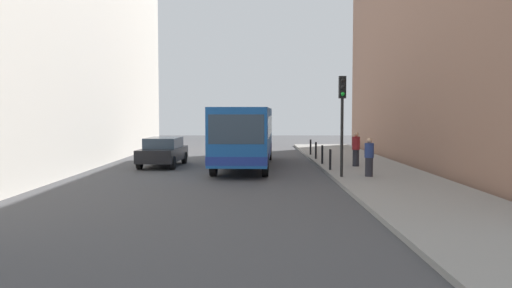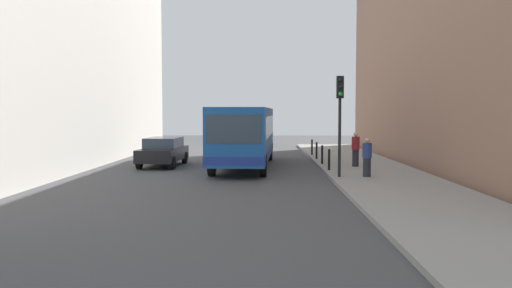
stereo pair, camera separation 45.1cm
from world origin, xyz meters
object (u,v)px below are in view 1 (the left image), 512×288
at_px(bollard_mid, 321,154).
at_px(bollard_far, 315,150).
at_px(car_beside_bus, 162,151).
at_px(pedestrian_near_signal, 368,157).
at_px(bollard_near, 329,159).
at_px(bus, 244,133).
at_px(bollard_farthest, 310,147).
at_px(pedestrian_mid_sidewalk, 355,149).
at_px(traffic_light, 341,107).

bearing_deg(bollard_mid, bollard_far, 90.00).
xyz_separation_m(car_beside_bus, pedestrian_near_signal, (9.44, -5.51, 0.15)).
bearing_deg(bollard_mid, bollard_near, -90.00).
distance_m(bus, car_beside_bus, 4.37).
bearing_deg(bollard_far, bus, -143.53).
relative_size(bollard_mid, bollard_farthest, 1.00).
relative_size(bollard_farthest, pedestrian_mid_sidewalk, 0.57).
bearing_deg(car_beside_bus, bollard_far, -159.06).
bearing_deg(car_beside_bus, pedestrian_mid_sidewalk, 174.41).
bearing_deg(bollard_near, bollard_far, 90.00).
xyz_separation_m(bollard_far, pedestrian_near_signal, (1.24, -8.18, 0.31)).
bearing_deg(bus, bollard_near, 147.30).
height_order(bollard_farthest, pedestrian_near_signal, pedestrian_near_signal).
height_order(traffic_light, bollard_mid, traffic_light).
relative_size(bollard_mid, bollard_far, 1.00).
bearing_deg(bollard_near, pedestrian_mid_sidewalk, 47.12).
height_order(bus, pedestrian_mid_sidewalk, bus).
height_order(bollard_mid, pedestrian_mid_sidewalk, pedestrian_mid_sidewalk).
bearing_deg(bollard_near, car_beside_bus, 159.66).
xyz_separation_m(bus, pedestrian_near_signal, (5.19, -5.27, -0.79)).
distance_m(car_beside_bus, bollard_mid, 8.21).
height_order(traffic_light, bollard_farthest, traffic_light).
xyz_separation_m(traffic_light, pedestrian_near_signal, (1.14, 0.09, -2.07)).
xyz_separation_m(bollard_near, bollard_far, (0.00, 5.72, 0.00)).
bearing_deg(bollard_farthest, pedestrian_near_signal, -83.58).
bearing_deg(traffic_light, bollard_mid, 91.06).
bearing_deg(traffic_light, bollard_farthest, 90.51).
height_order(bollard_near, bollard_mid, same).
height_order(bollard_near, bollard_farthest, same).
distance_m(bus, traffic_light, 6.83).
xyz_separation_m(bus, bollard_near, (3.94, -2.80, -1.10)).
relative_size(bollard_far, pedestrian_mid_sidewalk, 0.57).
relative_size(traffic_light, bollard_farthest, 4.32).
relative_size(bus, pedestrian_near_signal, 7.03).
bearing_deg(bollard_mid, bollard_farthest, 90.00).
xyz_separation_m(pedestrian_near_signal, pedestrian_mid_sidewalk, (0.24, 4.06, 0.05)).
distance_m(bollard_near, bollard_farthest, 8.57).
bearing_deg(pedestrian_mid_sidewalk, bollard_farthest, 115.20).
bearing_deg(bollard_farthest, bollard_near, -90.00).
xyz_separation_m(bus, pedestrian_mid_sidewalk, (5.43, -1.20, -0.74)).
bearing_deg(traffic_light, pedestrian_mid_sidewalk, 71.58).
relative_size(car_beside_bus, pedestrian_near_signal, 2.83).
bearing_deg(car_beside_bus, bollard_mid, -178.40).
relative_size(traffic_light, bollard_mid, 4.32).
bearing_deg(bollard_far, bollard_near, -90.00).
bearing_deg(bus, car_beside_bus, -0.55).
distance_m(bollard_far, pedestrian_mid_sidewalk, 4.39).
height_order(bollard_mid, bollard_farthest, same).
distance_m(bollard_far, bollard_farthest, 2.86).
bearing_deg(traffic_light, bus, 127.04).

